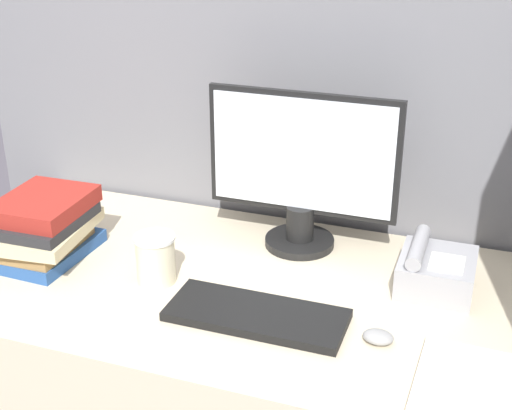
{
  "coord_description": "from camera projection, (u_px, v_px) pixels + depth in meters",
  "views": [
    {
      "loc": [
        0.55,
        -0.99,
        1.63
      ],
      "look_at": [
        0.05,
        0.42,
        0.95
      ],
      "focal_mm": 50.0,
      "sensor_mm": 36.0,
      "label": 1
    }
  ],
  "objects": [
    {
      "name": "cubicle_panel_rear",
      "position": [
        283.0,
        178.0,
        2.02
      ],
      "size": [
        1.87,
        0.04,
        1.73
      ],
      "color": "slate",
      "rests_on": "ground_plane"
    },
    {
      "name": "monitor",
      "position": [
        302.0,
        174.0,
        1.8
      ],
      "size": [
        0.49,
        0.18,
        0.41
      ],
      "color": "black",
      "rests_on": "desk"
    },
    {
      "name": "desk",
      "position": [
        233.0,
        406.0,
        1.86
      ],
      "size": [
        1.47,
        0.76,
        0.76
      ],
      "color": "beige",
      "rests_on": "ground_plane"
    },
    {
      "name": "book_stack",
      "position": [
        42.0,
        228.0,
        1.78
      ],
      "size": [
        0.26,
        0.29,
        0.17
      ],
      "color": "#264C8C",
      "rests_on": "desk"
    },
    {
      "name": "paper_pile",
      "position": [
        476.0,
        387.0,
        1.34
      ],
      "size": [
        0.23,
        0.25,
        0.02
      ],
      "color": "white",
      "rests_on": "desk"
    },
    {
      "name": "keyboard",
      "position": [
        257.0,
        315.0,
        1.56
      ],
      "size": [
        0.39,
        0.16,
        0.02
      ],
      "color": "black",
      "rests_on": "desk"
    },
    {
      "name": "mouse",
      "position": [
        378.0,
        337.0,
        1.47
      ],
      "size": [
        0.06,
        0.05,
        0.03
      ],
      "color": "gray",
      "rests_on": "desk"
    },
    {
      "name": "coffee_cup",
      "position": [
        156.0,
        259.0,
        1.68
      ],
      "size": [
        0.1,
        0.1,
        0.12
      ],
      "color": "beige",
      "rests_on": "desk"
    },
    {
      "name": "desk_telephone",
      "position": [
        435.0,
        271.0,
        1.66
      ],
      "size": [
        0.17,
        0.19,
        0.12
      ],
      "color": "#99999E",
      "rests_on": "desk"
    }
  ]
}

